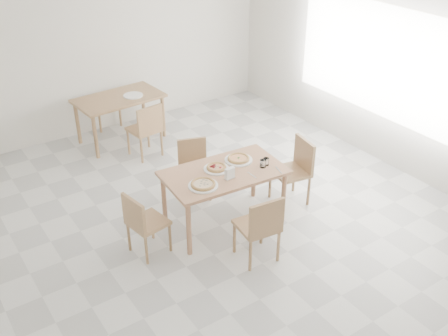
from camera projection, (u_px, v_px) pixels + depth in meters
room at (381, 61)px, 7.50m from camera, size 7.28×7.00×7.00m
main_table at (224, 177)px, 6.33m from camera, size 1.51×0.93×0.75m
chair_south at (261, 225)px, 5.77m from camera, size 0.47×0.47×0.86m
chair_north at (194, 164)px, 7.03m from camera, size 0.50×0.50×0.79m
chair_west at (142, 221)px, 5.89m from camera, size 0.46×0.46×0.80m
chair_east at (296, 167)px, 6.86m from camera, size 0.50×0.50×0.88m
plate_margherita at (239, 160)px, 6.51m from camera, size 0.35×0.35×0.02m
plate_mushroom at (203, 186)px, 5.98m from camera, size 0.34×0.34×0.02m
plate_pepperoni at (216, 169)px, 6.31m from camera, size 0.31×0.31×0.02m
pizza_margherita at (239, 158)px, 6.50m from camera, size 0.31×0.31×0.03m
pizza_mushroom at (203, 184)px, 5.97m from camera, size 0.31×0.31×0.03m
pizza_pepperoni at (216, 167)px, 6.30m from camera, size 0.28×0.28×0.03m
tumbler_a at (263, 164)px, 6.35m from camera, size 0.07×0.07×0.10m
tumbler_b at (266, 162)px, 6.40m from camera, size 0.07×0.07×0.09m
napkin_holder at (230, 174)px, 6.10m from camera, size 0.14×0.08×0.15m
fork_a at (279, 170)px, 6.30m from camera, size 0.06×0.17×0.01m
fork_b at (252, 175)px, 6.20m from camera, size 0.02×0.17×0.01m
second_table at (119, 103)px, 8.34m from camera, size 1.41×0.87×0.75m
chair_back_s at (147, 127)px, 7.91m from camera, size 0.48×0.48×0.87m
chair_back_n at (99, 95)px, 8.93m from camera, size 0.51×0.51×0.93m
plate_empty at (133, 95)px, 8.34m from camera, size 0.31×0.31×0.02m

